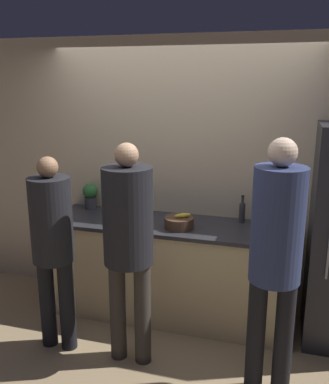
{
  "coord_description": "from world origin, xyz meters",
  "views": [
    {
      "loc": [
        0.98,
        -3.21,
        2.21
      ],
      "look_at": [
        0.0,
        0.15,
        1.28
      ],
      "focal_mm": 40.0,
      "sensor_mm": 36.0,
      "label": 1
    }
  ],
  "objects_px": {
    "person_left": "(53,239)",
    "fruit_bowl": "(179,222)",
    "cup_black": "(139,218)",
    "bottle_clear": "(291,216)",
    "utensil_crock": "(114,207)",
    "potted_plant": "(90,195)",
    "person_right": "(276,250)",
    "bottle_dark": "(242,212)",
    "bottle_red": "(264,231)",
    "person_center": "(128,234)"
  },
  "relations": [
    {
      "from": "person_left",
      "to": "person_right",
      "type": "xyz_separation_m",
      "value": [
        1.73,
        -0.08,
        0.15
      ]
    },
    {
      "from": "utensil_crock",
      "to": "person_left",
      "type": "bearing_deg",
      "value": -99.63
    },
    {
      "from": "person_left",
      "to": "fruit_bowl",
      "type": "distance_m",
      "value": 1.09
    },
    {
      "from": "person_right",
      "to": "fruit_bowl",
      "type": "bearing_deg",
      "value": 139.19
    },
    {
      "from": "person_center",
      "to": "utensil_crock",
      "type": "xyz_separation_m",
      "value": [
        -0.49,
        0.9,
        -0.09
      ]
    },
    {
      "from": "person_center",
      "to": "person_right",
      "type": "bearing_deg",
      "value": -4.56
    },
    {
      "from": "cup_black",
      "to": "person_left",
      "type": "bearing_deg",
      "value": -125.45
    },
    {
      "from": "bottle_dark",
      "to": "bottle_clear",
      "type": "bearing_deg",
      "value": 8.54
    },
    {
      "from": "person_left",
      "to": "bottle_dark",
      "type": "relative_size",
      "value": 6.3
    },
    {
      "from": "fruit_bowl",
      "to": "bottle_dark",
      "type": "bearing_deg",
      "value": 30.31
    },
    {
      "from": "person_center",
      "to": "person_right",
      "type": "xyz_separation_m",
      "value": [
        1.08,
        -0.09,
        0.03
      ]
    },
    {
      "from": "person_left",
      "to": "fruit_bowl",
      "type": "height_order",
      "value": "person_left"
    },
    {
      "from": "bottle_dark",
      "to": "cup_black",
      "type": "distance_m",
      "value": 0.95
    },
    {
      "from": "bottle_red",
      "to": "potted_plant",
      "type": "bearing_deg",
      "value": 165.29
    },
    {
      "from": "person_left",
      "to": "bottle_dark",
      "type": "xyz_separation_m",
      "value": [
        1.4,
        0.95,
        0.06
      ]
    },
    {
      "from": "fruit_bowl",
      "to": "bottle_clear",
      "type": "bearing_deg",
      "value": 21.16
    },
    {
      "from": "person_right",
      "to": "utensil_crock",
      "type": "distance_m",
      "value": 1.86
    },
    {
      "from": "fruit_bowl",
      "to": "utensil_crock",
      "type": "xyz_separation_m",
      "value": [
        -0.72,
        0.25,
        0.01
      ]
    },
    {
      "from": "utensil_crock",
      "to": "potted_plant",
      "type": "relative_size",
      "value": 0.92
    },
    {
      "from": "fruit_bowl",
      "to": "utensil_crock",
      "type": "height_order",
      "value": "utensil_crock"
    },
    {
      "from": "person_left",
      "to": "person_center",
      "type": "height_order",
      "value": "person_center"
    },
    {
      "from": "utensil_crock",
      "to": "bottle_dark",
      "type": "height_order",
      "value": "bottle_dark"
    },
    {
      "from": "bottle_clear",
      "to": "potted_plant",
      "type": "bearing_deg",
      "value": -178.87
    },
    {
      "from": "person_center",
      "to": "bottle_dark",
      "type": "xyz_separation_m",
      "value": [
        0.75,
        0.95,
        -0.05
      ]
    },
    {
      "from": "person_center",
      "to": "potted_plant",
      "type": "distance_m",
      "value": 1.25
    },
    {
      "from": "fruit_bowl",
      "to": "bottle_dark",
      "type": "xyz_separation_m",
      "value": [
        0.52,
        0.3,
        0.05
      ]
    },
    {
      "from": "cup_black",
      "to": "bottle_clear",
      "type": "bearing_deg",
      "value": 13.86
    },
    {
      "from": "bottle_red",
      "to": "cup_black",
      "type": "xyz_separation_m",
      "value": [
        -1.13,
        0.17,
        -0.04
      ]
    },
    {
      "from": "cup_black",
      "to": "potted_plant",
      "type": "height_order",
      "value": "potted_plant"
    },
    {
      "from": "bottle_dark",
      "to": "fruit_bowl",
      "type": "bearing_deg",
      "value": -149.69
    },
    {
      "from": "bottle_clear",
      "to": "bottle_red",
      "type": "relative_size",
      "value": 0.95
    },
    {
      "from": "person_right",
      "to": "bottle_red",
      "type": "distance_m",
      "value": 0.62
    },
    {
      "from": "person_left",
      "to": "fruit_bowl",
      "type": "relative_size",
      "value": 6.27
    },
    {
      "from": "person_left",
      "to": "person_center",
      "type": "xyz_separation_m",
      "value": [
        0.65,
        0.0,
        0.11
      ]
    },
    {
      "from": "potted_plant",
      "to": "bottle_dark",
      "type": "bearing_deg",
      "value": -0.97
    },
    {
      "from": "person_right",
      "to": "cup_black",
      "type": "xyz_separation_m",
      "value": [
        -1.24,
        0.77,
        -0.14
      ]
    },
    {
      "from": "person_left",
      "to": "person_right",
      "type": "relative_size",
      "value": 0.88
    },
    {
      "from": "bottle_red",
      "to": "fruit_bowl",
      "type": "bearing_deg",
      "value": 169.87
    },
    {
      "from": "cup_black",
      "to": "potted_plant",
      "type": "xyz_separation_m",
      "value": [
        -0.63,
        0.29,
        0.09
      ]
    },
    {
      "from": "person_center",
      "to": "bottle_clear",
      "type": "xyz_separation_m",
      "value": [
        1.18,
        1.01,
        -0.06
      ]
    },
    {
      "from": "utensil_crock",
      "to": "bottle_red",
      "type": "bearing_deg",
      "value": -14.69
    },
    {
      "from": "utensil_crock",
      "to": "person_right",
      "type": "bearing_deg",
      "value": -32.03
    },
    {
      "from": "utensil_crock",
      "to": "cup_black",
      "type": "height_order",
      "value": "utensil_crock"
    },
    {
      "from": "bottle_dark",
      "to": "potted_plant",
      "type": "relative_size",
      "value": 1.01
    },
    {
      "from": "potted_plant",
      "to": "bottle_red",
      "type": "bearing_deg",
      "value": -14.71
    },
    {
      "from": "bottle_clear",
      "to": "cup_black",
      "type": "distance_m",
      "value": 1.38
    },
    {
      "from": "person_right",
      "to": "bottle_dark",
      "type": "xyz_separation_m",
      "value": [
        -0.33,
        1.04,
        -0.08
      ]
    },
    {
      "from": "person_left",
      "to": "bottle_red",
      "type": "xyz_separation_m",
      "value": [
        1.62,
        0.52,
        0.05
      ]
    },
    {
      "from": "person_right",
      "to": "bottle_dark",
      "type": "relative_size",
      "value": 7.15
    },
    {
      "from": "bottle_dark",
      "to": "utensil_crock",
      "type": "bearing_deg",
      "value": -177.66
    }
  ]
}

